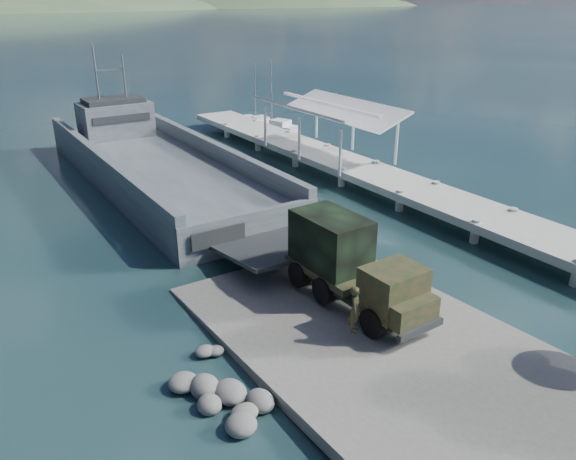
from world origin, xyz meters
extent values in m
plane|color=#163437|center=(0.00, 0.00, 0.00)|extent=(1400.00, 1400.00, 0.00)
cube|color=slate|center=(0.00, -1.00, 0.25)|extent=(10.00, 18.00, 0.50)
cube|color=#A8A69D|center=(13.00, 18.00, 1.00)|extent=(4.00, 44.00, 0.50)
cube|color=#474F53|center=(0.62, 24.12, 0.43)|extent=(8.69, 28.43, 2.36)
cube|color=#474F53|center=(-3.35, 24.15, 2.18)|extent=(0.75, 28.38, 1.23)
cube|color=#474F53|center=(4.60, 24.10, 2.18)|extent=(0.75, 28.38, 1.23)
cube|color=#474F53|center=(0.54, 10.03, 0.95)|extent=(8.52, 0.43, 2.46)
cube|color=#474F53|center=(0.68, 33.58, 3.03)|extent=(5.70, 3.82, 2.84)
cube|color=#26292A|center=(0.68, 33.58, 4.64)|extent=(4.75, 3.06, 0.38)
cylinder|color=gray|center=(-0.45, 33.59, 6.81)|extent=(0.15, 0.15, 4.73)
cylinder|color=gray|center=(1.82, 33.58, 6.34)|extent=(0.15, 0.15, 3.78)
cylinder|color=black|center=(-0.03, -0.56, 1.09)|extent=(0.44, 1.20, 1.19)
cylinder|color=black|center=(2.07, -0.50, 1.09)|extent=(0.44, 1.20, 1.19)
cylinder|color=black|center=(-0.11, 2.55, 1.09)|extent=(0.44, 1.20, 1.19)
cylinder|color=black|center=(1.99, 2.60, 1.09)|extent=(0.44, 1.20, 1.19)
cylinder|color=black|center=(-0.16, 4.37, 1.09)|extent=(0.44, 1.20, 1.19)
cylinder|color=black|center=(1.94, 4.43, 1.09)|extent=(0.44, 1.20, 1.19)
cube|color=black|center=(0.95, 2.03, 1.23)|extent=(2.20, 6.99, 0.23)
cube|color=black|center=(1.02, -0.44, 2.19)|extent=(2.33, 1.89, 1.83)
cube|color=black|center=(1.05, -1.53, 1.73)|extent=(2.12, 0.88, 0.91)
cube|color=black|center=(0.92, 3.30, 1.55)|extent=(2.40, 4.26, 0.32)
cube|color=black|center=(0.91, 3.49, 2.87)|extent=(2.28, 3.53, 2.28)
cube|color=#26292A|center=(1.06, -1.99, 1.18)|extent=(2.29, 0.29, 0.27)
imported|color=black|center=(-0.83, -0.39, 1.47)|extent=(0.84, 0.82, 1.93)
cube|color=white|center=(16.53, 33.99, 0.27)|extent=(3.65, 6.20, 0.98)
cube|color=white|center=(16.89, 32.97, 0.92)|extent=(2.01, 2.15, 0.65)
cylinder|color=gray|center=(16.53, 33.99, 3.80)|extent=(0.11, 0.11, 6.51)
cube|color=white|center=(16.29, 36.85, 0.25)|extent=(1.76, 5.60, 0.91)
cube|color=white|center=(16.26, 35.84, 0.86)|extent=(1.46, 1.65, 0.61)
cylinder|color=gray|center=(16.29, 36.85, 3.54)|extent=(0.10, 0.10, 6.06)
camera|label=1|loc=(-12.94, -14.37, 12.82)|focal=35.00mm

